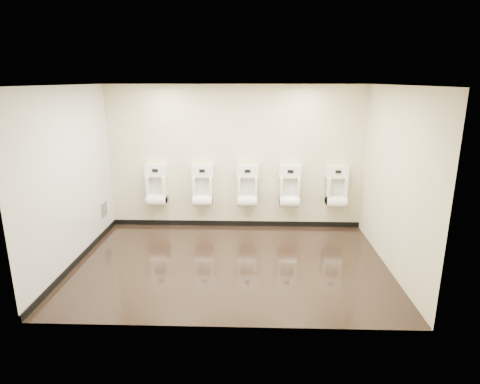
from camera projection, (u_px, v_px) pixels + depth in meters
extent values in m
cube|color=black|center=(231.00, 263.00, 6.52)|extent=(5.00, 3.50, 0.00)
cube|color=silver|center=(230.00, 85.00, 5.76)|extent=(5.00, 3.50, 0.00)
cube|color=beige|center=(235.00, 158.00, 7.82)|extent=(5.00, 0.02, 2.80)
cube|color=beige|center=(222.00, 217.00, 4.46)|extent=(5.00, 0.02, 2.80)
cube|color=beige|center=(70.00, 178.00, 6.22)|extent=(0.02, 3.50, 2.80)
cube|color=beige|center=(395.00, 181.00, 6.06)|extent=(0.02, 3.50, 2.80)
cube|color=white|center=(70.00, 178.00, 6.22)|extent=(0.01, 3.50, 2.80)
cube|color=black|center=(235.00, 223.00, 8.18)|extent=(5.00, 0.02, 0.10)
cube|color=black|center=(80.00, 258.00, 6.58)|extent=(0.02, 3.50, 0.10)
cube|color=#9E9EA3|center=(104.00, 209.00, 7.61)|extent=(0.03, 0.25, 0.25)
cylinder|color=silver|center=(105.00, 209.00, 7.61)|extent=(0.02, 0.04, 0.04)
cube|color=white|center=(157.00, 190.00, 7.91)|extent=(0.38, 0.27, 0.53)
cube|color=silver|center=(158.00, 187.00, 7.98)|extent=(0.28, 0.01, 0.41)
cylinder|color=white|center=(157.00, 200.00, 7.89)|extent=(0.38, 0.23, 0.23)
cube|color=white|center=(156.00, 170.00, 7.84)|extent=(0.42, 0.20, 0.23)
cube|color=black|center=(155.00, 171.00, 7.73)|extent=(0.10, 0.01, 0.06)
cube|color=silver|center=(155.00, 171.00, 7.74)|extent=(0.13, 0.01, 0.08)
cylinder|color=silver|center=(167.00, 171.00, 7.83)|extent=(0.01, 0.03, 0.03)
cube|color=white|center=(203.00, 190.00, 7.88)|extent=(0.38, 0.27, 0.53)
cube|color=silver|center=(203.00, 187.00, 7.96)|extent=(0.28, 0.01, 0.41)
cylinder|color=white|center=(203.00, 201.00, 7.86)|extent=(0.38, 0.23, 0.23)
cube|color=white|center=(203.00, 171.00, 7.81)|extent=(0.42, 0.20, 0.23)
cube|color=black|center=(202.00, 171.00, 7.71)|extent=(0.10, 0.01, 0.06)
cube|color=silver|center=(202.00, 171.00, 7.71)|extent=(0.13, 0.01, 0.08)
cylinder|color=silver|center=(214.00, 171.00, 7.81)|extent=(0.01, 0.03, 0.03)
cube|color=white|center=(248.00, 191.00, 7.85)|extent=(0.38, 0.27, 0.53)
cube|color=silver|center=(248.00, 187.00, 7.93)|extent=(0.28, 0.01, 0.41)
cylinder|color=white|center=(247.00, 201.00, 7.84)|extent=(0.38, 0.23, 0.23)
cube|color=white|center=(248.00, 171.00, 7.79)|extent=(0.42, 0.20, 0.23)
cube|color=black|center=(248.00, 171.00, 7.68)|extent=(0.10, 0.01, 0.06)
cube|color=silver|center=(248.00, 171.00, 7.68)|extent=(0.13, 0.01, 0.08)
cylinder|color=silver|center=(259.00, 171.00, 7.78)|extent=(0.01, 0.03, 0.03)
cube|color=white|center=(289.00, 191.00, 7.83)|extent=(0.38, 0.27, 0.53)
cube|color=silver|center=(289.00, 188.00, 7.90)|extent=(0.28, 0.01, 0.41)
cylinder|color=white|center=(289.00, 201.00, 7.81)|extent=(0.38, 0.23, 0.23)
cube|color=white|center=(290.00, 171.00, 7.76)|extent=(0.42, 0.20, 0.23)
cube|color=black|center=(290.00, 172.00, 7.65)|extent=(0.10, 0.01, 0.06)
cube|color=silver|center=(290.00, 172.00, 7.66)|extent=(0.13, 0.01, 0.08)
cylinder|color=silver|center=(301.00, 171.00, 7.75)|extent=(0.01, 0.03, 0.03)
cube|color=white|center=(336.00, 191.00, 7.80)|extent=(0.38, 0.27, 0.53)
cube|color=silver|center=(335.00, 188.00, 7.88)|extent=(0.28, 0.01, 0.41)
cylinder|color=white|center=(336.00, 202.00, 7.78)|extent=(0.38, 0.23, 0.23)
cube|color=white|center=(337.00, 172.00, 7.73)|extent=(0.42, 0.20, 0.23)
cube|color=black|center=(338.00, 172.00, 7.63)|extent=(0.10, 0.01, 0.06)
cube|color=silver|center=(338.00, 172.00, 7.63)|extent=(0.13, 0.01, 0.08)
cylinder|color=silver|center=(348.00, 172.00, 7.73)|extent=(0.01, 0.03, 0.03)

